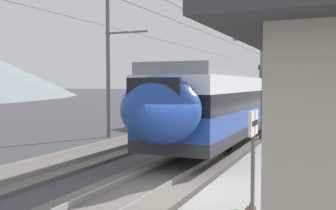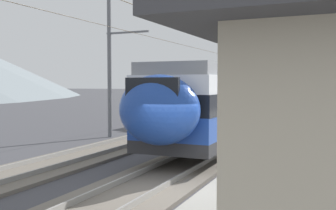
{
  "view_description": "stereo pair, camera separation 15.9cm",
  "coord_description": "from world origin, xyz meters",
  "px_view_note": "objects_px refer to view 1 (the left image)",
  "views": [
    {
      "loc": [
        -9.91,
        -3.95,
        3.1
      ],
      "look_at": [
        4.63,
        2.28,
        2.24
      ],
      "focal_mm": 41.74,
      "sensor_mm": 36.0,
      "label": 1
    },
    {
      "loc": [
        -9.85,
        -4.09,
        3.1
      ],
      "look_at": [
        4.63,
        2.28,
        2.24
      ],
      "focal_mm": 41.74,
      "sensor_mm": 36.0,
      "label": 2
    }
  ],
  "objects_px": {
    "train_far_track": "(241,92)",
    "catenary_mast_mid": "(260,67)",
    "catenary_mast_east": "(285,74)",
    "train_near_platform": "(251,97)",
    "platform_sign": "(253,140)",
    "catenary_mast_far_side": "(111,64)"
  },
  "relations": [
    {
      "from": "train_far_track",
      "to": "catenary_mast_far_side",
      "type": "distance_m",
      "value": 24.18
    },
    {
      "from": "catenary_mast_far_side",
      "to": "platform_sign",
      "type": "relative_size",
      "value": 17.45
    },
    {
      "from": "train_far_track",
      "to": "catenary_mast_far_side",
      "type": "xyz_separation_m",
      "value": [
        -23.99,
        2.23,
        1.98
      ]
    },
    {
      "from": "catenary_mast_east",
      "to": "catenary_mast_far_side",
      "type": "relative_size",
      "value": 1.0
    },
    {
      "from": "platform_sign",
      "to": "catenary_mast_east",
      "type": "bearing_deg",
      "value": 5.11
    },
    {
      "from": "platform_sign",
      "to": "catenary_mast_far_side",
      "type": "bearing_deg",
      "value": 41.95
    },
    {
      "from": "train_far_track",
      "to": "catenary_mast_far_side",
      "type": "height_order",
      "value": "catenary_mast_far_side"
    },
    {
      "from": "catenary_mast_east",
      "to": "platform_sign",
      "type": "distance_m",
      "value": 25.13
    },
    {
      "from": "catenary_mast_east",
      "to": "train_near_platform",
      "type": "bearing_deg",
      "value": 169.07
    },
    {
      "from": "train_far_track",
      "to": "catenary_mast_mid",
      "type": "xyz_separation_m",
      "value": [
        -22.09,
        -5.97,
        1.79
      ]
    },
    {
      "from": "catenary_mast_east",
      "to": "catenary_mast_far_side",
      "type": "height_order",
      "value": "catenary_mast_far_side"
    },
    {
      "from": "catenary_mast_east",
      "to": "platform_sign",
      "type": "relative_size",
      "value": 17.45
    },
    {
      "from": "train_near_platform",
      "to": "platform_sign",
      "type": "bearing_deg",
      "value": -168.64
    },
    {
      "from": "train_near_platform",
      "to": "catenary_mast_mid",
      "type": "relative_size",
      "value": 0.77
    },
    {
      "from": "train_far_track",
      "to": "platform_sign",
      "type": "xyz_separation_m",
      "value": [
        -35.59,
        -8.19,
        -0.27
      ]
    },
    {
      "from": "catenary_mast_mid",
      "to": "catenary_mast_far_side",
      "type": "xyz_separation_m",
      "value": [
        -1.9,
        8.2,
        0.2
      ]
    },
    {
      "from": "train_far_track",
      "to": "catenary_mast_east",
      "type": "xyz_separation_m",
      "value": [
        -10.63,
        -5.96,
        1.64
      ]
    },
    {
      "from": "catenary_mast_far_side",
      "to": "catenary_mast_east",
      "type": "bearing_deg",
      "value": -31.51
    },
    {
      "from": "catenary_mast_mid",
      "to": "platform_sign",
      "type": "relative_size",
      "value": 17.45
    },
    {
      "from": "train_far_track",
      "to": "platform_sign",
      "type": "distance_m",
      "value": 36.52
    },
    {
      "from": "catenary_mast_east",
      "to": "platform_sign",
      "type": "height_order",
      "value": "catenary_mast_east"
    },
    {
      "from": "train_near_platform",
      "to": "catenary_mast_east",
      "type": "xyz_separation_m",
      "value": [
        7.06,
        -1.36,
        1.64
      ]
    }
  ]
}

